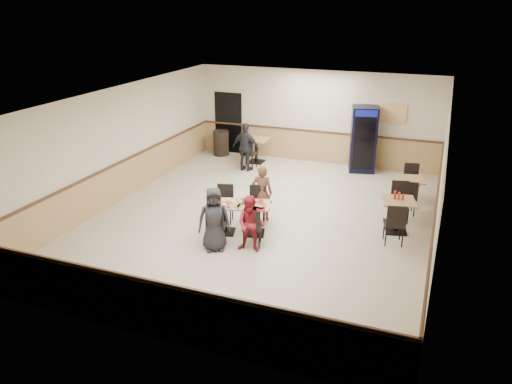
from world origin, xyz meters
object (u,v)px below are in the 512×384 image
at_px(side_table_far, 410,188).
at_px(lone_diner, 246,147).
at_px(side_table_near, 398,211).
at_px(back_table, 256,147).
at_px(main_table, 240,214).
at_px(diner_woman_right, 251,224).
at_px(trash_bin, 221,143).
at_px(diner_woman_left, 214,219).
at_px(diner_man_opposite, 262,193).
at_px(pepsi_cooler, 363,139).

bearing_deg(side_table_far, lone_diner, 167.38).
relative_size(side_table_near, back_table, 1.11).
relative_size(main_table, diner_woman_right, 1.20).
relative_size(main_table, side_table_far, 1.82).
bearing_deg(trash_bin, diner_woman_right, -60.24).
height_order(diner_woman_left, diner_man_opposite, diner_woman_left).
height_order(lone_diner, pepsi_cooler, pepsi_cooler).
bearing_deg(diner_woman_right, diner_woman_left, -168.22).
bearing_deg(side_table_near, diner_woman_right, -143.27).
distance_m(side_table_near, back_table, 6.22).
xyz_separation_m(pepsi_cooler, trash_bin, (-4.83, -0.04, -0.59)).
xyz_separation_m(back_table, pepsi_cooler, (3.40, 0.39, 0.48)).
height_order(diner_man_opposite, pepsi_cooler, pepsi_cooler).
relative_size(side_table_near, pepsi_cooler, 0.44).
bearing_deg(diner_man_opposite, pepsi_cooler, -120.69).
height_order(diner_man_opposite, back_table, diner_man_opposite).
relative_size(side_table_far, back_table, 1.03).
distance_m(main_table, side_table_near, 3.63).
bearing_deg(back_table, pepsi_cooler, 6.60).
height_order(main_table, diner_woman_right, diner_woman_right).
relative_size(diner_man_opposite, pepsi_cooler, 0.68).
distance_m(diner_woman_left, side_table_near, 4.24).
height_order(side_table_far, trash_bin, trash_bin).
xyz_separation_m(diner_woman_right, back_table, (-2.13, 5.88, -0.09)).
bearing_deg(side_table_far, side_table_near, -93.93).
distance_m(main_table, diner_man_opposite, 0.97).
bearing_deg(back_table, main_table, -73.12).
bearing_deg(diner_woman_right, side_table_near, 32.84).
relative_size(side_table_far, trash_bin, 0.97).
bearing_deg(trash_bin, side_table_near, -33.08).
bearing_deg(diner_woman_right, back_table, 105.99).
height_order(diner_woman_right, pepsi_cooler, pepsi_cooler).
relative_size(diner_woman_left, trash_bin, 1.66).
bearing_deg(diner_man_opposite, side_table_near, 176.77).
relative_size(lone_diner, trash_bin, 1.78).
bearing_deg(side_table_far, main_table, -138.01).
bearing_deg(diner_woman_left, side_table_far, 19.34).
height_order(diner_woman_left, side_table_near, diner_woman_left).
distance_m(main_table, lone_diner, 4.55).
distance_m(diner_man_opposite, side_table_far, 3.95).
bearing_deg(diner_woman_right, main_table, 124.16).
distance_m(diner_man_opposite, side_table_near, 3.19).
bearing_deg(side_table_far, back_table, 157.97).
bearing_deg(side_table_far, trash_bin, 159.75).
xyz_separation_m(diner_woman_right, diner_man_opposite, (-0.36, 1.64, 0.07)).
distance_m(diner_woman_right, side_table_near, 3.49).
distance_m(diner_woman_left, diner_woman_right, 0.79).
bearing_deg(diner_woman_right, pepsi_cooler, 74.68).
height_order(lone_diner, back_table, lone_diner).
bearing_deg(side_table_near, diner_woman_left, -147.10).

